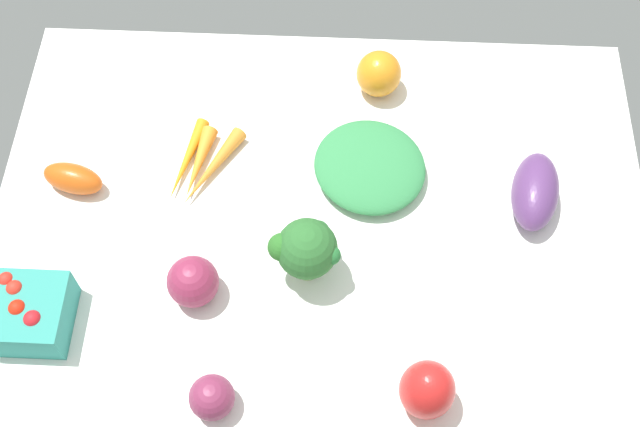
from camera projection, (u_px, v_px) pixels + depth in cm
name	position (u px, v px, depth cm)	size (l,w,h in cm)	color
tablecloth	(320.00, 223.00, 129.40)	(104.00, 76.00, 2.00)	white
berry_basket	(29.00, 313.00, 116.92)	(11.20, 11.20, 7.34)	teal
eggplant	(535.00, 191.00, 126.88)	(13.87, 7.28, 7.28)	#583369
bell_pepper_orange	(379.00, 74.00, 138.05)	(7.67, 7.67, 8.08)	orange
bell_pepper_red	(427.00, 390.00, 109.52)	(7.62, 7.62, 10.34)	red
broccoli_head	(306.00, 249.00, 117.75)	(10.66, 9.62, 12.05)	#A3C388
red_onion_near_basket	(212.00, 397.00, 111.02)	(6.39, 6.39, 6.39)	#7B2B4A
leafy_greens_clump	(370.00, 166.00, 130.96)	(18.49, 17.69, 4.31)	#328348
roma_tomato	(73.00, 178.00, 129.53)	(9.95, 4.80, 4.80)	#CE5315
red_onion_center	(193.00, 282.00, 118.93)	(7.72, 7.72, 7.72)	maroon
carrot_bunch	(201.00, 164.00, 132.25)	(12.30, 17.05, 2.70)	orange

